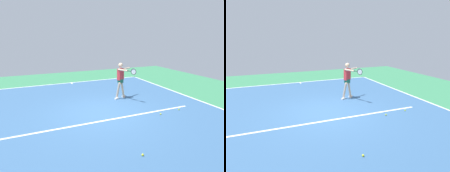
{
  "view_description": "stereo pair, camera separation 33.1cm",
  "coord_description": "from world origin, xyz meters",
  "views": [
    {
      "loc": [
        2.74,
        7.3,
        3.15
      ],
      "look_at": [
        -0.8,
        -0.74,
        0.9
      ],
      "focal_mm": 31.61,
      "sensor_mm": 36.0,
      "label": 1
    },
    {
      "loc": [
        2.43,
        7.43,
        3.15
      ],
      "look_at": [
        -0.8,
        -0.74,
        0.9
      ],
      "focal_mm": 31.61,
      "sensor_mm": 36.0,
      "label": 2
    }
  ],
  "objects": [
    {
      "name": "ground_plane",
      "position": [
        0.0,
        0.0,
        0.0
      ],
      "size": [
        20.2,
        20.2,
        0.0
      ],
      "primitive_type": "plane",
      "color": "#388456"
    },
    {
      "name": "court_surface",
      "position": [
        0.0,
        0.0,
        0.0
      ],
      "size": [
        10.14,
        11.98,
        0.0
      ],
      "primitive_type": "cube",
      "color": "#38608E",
      "rests_on": "ground_plane"
    },
    {
      "name": "court_line_baseline_near",
      "position": [
        0.0,
        -5.94,
        0.0
      ],
      "size": [
        10.14,
        0.1,
        0.01
      ],
      "primitive_type": "cube",
      "color": "white",
      "rests_on": "ground_plane"
    },
    {
      "name": "court_line_sideline_left",
      "position": [
        -5.02,
        0.0,
        0.0
      ],
      "size": [
        0.1,
        11.98,
        0.01
      ],
      "primitive_type": "cube",
      "color": "white",
      "rests_on": "ground_plane"
    },
    {
      "name": "court_line_service",
      "position": [
        0.0,
        0.81,
        0.0
      ],
      "size": [
        7.61,
        0.1,
        0.01
      ],
      "primitive_type": "cube",
      "color": "white",
      "rests_on": "ground_plane"
    },
    {
      "name": "court_line_centre_mark",
      "position": [
        0.0,
        -5.74,
        0.0
      ],
      "size": [
        0.1,
        0.3,
        0.01
      ],
      "primitive_type": "cube",
      "color": "white",
      "rests_on": "ground_plane"
    },
    {
      "name": "tennis_player",
      "position": [
        -1.61,
        -1.45,
        1.07
      ],
      "size": [
        1.08,
        1.39,
        1.85
      ],
      "rotation": [
        0.0,
        0.0,
        0.42
      ],
      "color": "beige",
      "rests_on": "ground_plane"
    },
    {
      "name": "tennis_ball_centre_court",
      "position": [
        0.1,
        3.35,
        0.03
      ],
      "size": [
        0.07,
        0.07,
        0.07
      ],
      "primitive_type": "sphere",
      "color": "yellow",
      "rests_on": "ground_plane"
    },
    {
      "name": "tennis_ball_by_sideline",
      "position": [
        -2.12,
        1.2,
        0.03
      ],
      "size": [
        0.07,
        0.07,
        0.07
      ],
      "primitive_type": "sphere",
      "color": "yellow",
      "rests_on": "ground_plane"
    },
    {
      "name": "tennis_ball_far_corner",
      "position": [
        -3.17,
        1.1,
        0.03
      ],
      "size": [
        0.07,
        0.07,
        0.07
      ],
      "primitive_type": "sphere",
      "color": "#C6E53D",
      "rests_on": "ground_plane"
    }
  ]
}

